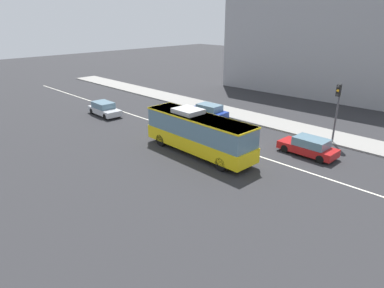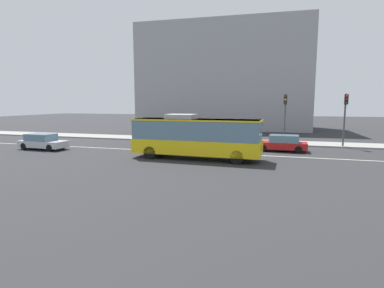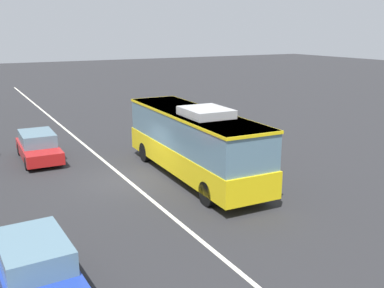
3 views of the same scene
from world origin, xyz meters
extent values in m
plane|color=#28282B|center=(0.00, 0.00, 0.00)|extent=(160.00, 160.00, 0.00)
cube|color=gray|center=(0.00, 8.36, 0.07)|extent=(80.00, 3.58, 0.14)
cube|color=silver|center=(0.00, 0.00, 0.01)|extent=(76.00, 0.16, 0.01)
cube|color=yellow|center=(-1.06, -2.92, 0.98)|extent=(10.07, 2.79, 1.10)
cube|color=slate|center=(-1.06, -2.92, 2.31)|extent=(9.87, 2.71, 1.58)
cube|color=yellow|center=(-1.06, -2.92, 3.04)|extent=(9.97, 2.76, 0.12)
cube|color=#B2B2B2|center=(-2.26, -2.88, 3.28)|extent=(2.25, 1.86, 0.36)
cylinder|color=black|center=(2.37, -1.92, 0.50)|extent=(1.01, 0.33, 1.00)
cylinder|color=black|center=(2.30, -4.12, 0.50)|extent=(1.01, 0.33, 1.00)
cylinder|color=black|center=(-4.43, -1.72, 0.50)|extent=(1.01, 0.33, 1.00)
cylinder|color=black|center=(-4.49, -3.92, 0.50)|extent=(1.01, 0.33, 1.00)
cube|color=#1E3899|center=(-7.52, 5.23, 0.52)|extent=(4.56, 1.96, 0.60)
cube|color=slate|center=(-7.27, 5.24, 1.14)|extent=(2.58, 1.75, 0.64)
cylinder|color=black|center=(-8.99, 4.38, 0.32)|extent=(0.65, 0.24, 0.64)
cylinder|color=black|center=(-9.05, 5.98, 0.32)|extent=(0.65, 0.24, 0.64)
cylinder|color=black|center=(-5.99, 4.49, 0.32)|extent=(0.65, 0.24, 0.64)
cylinder|color=black|center=(-6.05, 6.08, 0.32)|extent=(0.65, 0.24, 0.64)
cube|color=#B7BABF|center=(-16.10, -2.26, 0.52)|extent=(4.57, 1.99, 0.60)
cube|color=slate|center=(-16.35, -2.25, 1.14)|extent=(2.59, 1.76, 0.64)
cylinder|color=black|center=(-14.56, -1.53, 0.32)|extent=(0.65, 0.25, 0.64)
cylinder|color=black|center=(-14.63, -3.12, 0.32)|extent=(0.65, 0.25, 0.64)
cylinder|color=black|center=(-17.56, -1.40, 0.32)|extent=(0.65, 0.25, 0.64)
cylinder|color=black|center=(-17.63, -2.99, 0.32)|extent=(0.65, 0.25, 0.64)
cube|color=#B21919|center=(5.26, 2.94, 0.52)|extent=(4.54, 1.90, 0.60)
cube|color=slate|center=(5.51, 2.93, 1.14)|extent=(2.56, 1.71, 0.64)
cylinder|color=black|center=(3.74, 2.17, 0.32)|extent=(0.64, 0.23, 0.64)
cylinder|color=black|center=(3.77, 3.77, 0.32)|extent=(0.64, 0.23, 0.64)
cylinder|color=black|center=(6.74, 2.10, 0.32)|extent=(0.64, 0.23, 0.64)
cylinder|color=black|center=(6.77, 3.70, 0.32)|extent=(0.64, 0.23, 0.64)
cylinder|color=#47474C|center=(5.53, 6.99, 2.60)|extent=(0.16, 0.16, 5.20)
cube|color=black|center=(5.52, 6.71, 4.65)|extent=(0.33, 0.29, 0.96)
sphere|color=#2D2D2D|center=(5.52, 6.56, 4.97)|extent=(0.22, 0.22, 0.22)
sphere|color=#F9A514|center=(5.52, 6.56, 4.65)|extent=(0.22, 0.22, 0.22)
sphere|color=#2D2D2D|center=(5.52, 6.56, 4.33)|extent=(0.22, 0.22, 0.22)
cube|color=#939399|center=(-4.48, 27.37, 8.50)|extent=(28.08, 13.95, 17.00)
camera|label=1|loc=(16.18, -20.97, 10.32)|focal=31.42mm
camera|label=2|loc=(5.30, -25.63, 4.36)|focal=28.74mm
camera|label=3|loc=(-18.41, 6.60, 6.74)|focal=41.34mm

